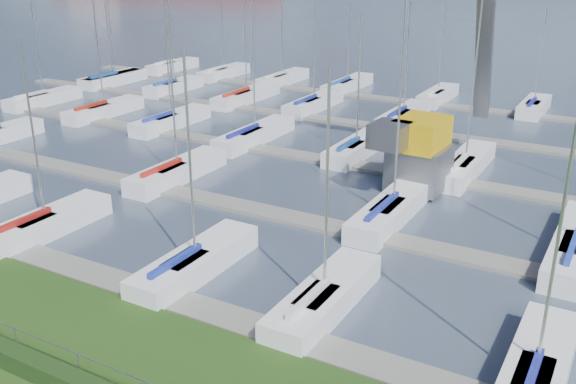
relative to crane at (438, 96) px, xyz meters
The scene contains 4 objects.
fence 25.35m from the crane, 96.56° to the right, with size 0.04×0.04×80.00m, color gray.
docks 6.35m from the crane, 158.08° to the left, with size 90.00×41.60×0.25m.
crane is the anchor object (origin of this frame).
sailboat_fleet 6.85m from the crane, 137.73° to the left, with size 75.27×49.34×13.44m.
Camera 1 is at (13.50, -11.81, 13.42)m, focal length 40.00 mm.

